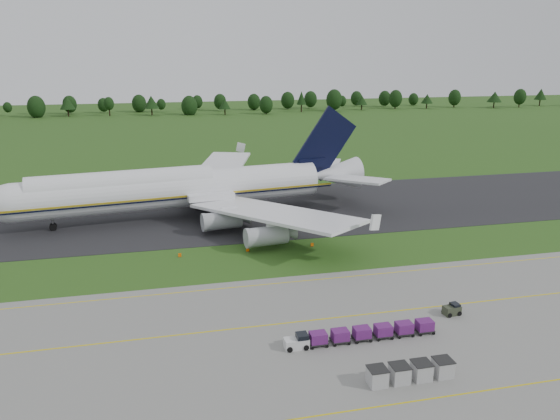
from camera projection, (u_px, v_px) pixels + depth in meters
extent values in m
plane|color=#264C16|center=(284.00, 257.00, 88.83)|extent=(600.00, 600.00, 0.00)
cube|color=slate|center=(360.00, 371.00, 57.00)|extent=(300.00, 52.00, 0.06)
cube|color=black|center=(253.00, 211.00, 115.03)|extent=(300.00, 40.00, 0.08)
cube|color=#D0BC0C|center=(325.00, 319.00, 68.22)|extent=(300.00, 0.25, 0.01)
cube|color=#D0BC0C|center=(383.00, 406.00, 51.37)|extent=(300.00, 0.20, 0.01)
cube|color=#D0BC0C|center=(300.00, 281.00, 79.45)|extent=(120.00, 0.20, 0.01)
cylinder|color=black|center=(37.00, 114.00, 280.92)|extent=(0.70, 0.70, 3.44)
sphere|color=#1A3813|center=(36.00, 107.00, 279.94)|extent=(8.92, 8.92, 8.92)
cylinder|color=black|center=(68.00, 113.00, 285.76)|extent=(0.70, 0.70, 3.73)
cone|color=#1A3813|center=(67.00, 103.00, 284.33)|extent=(7.79, 7.79, 6.62)
cylinder|color=black|center=(110.00, 112.00, 287.44)|extent=(0.70, 0.70, 4.22)
sphere|color=#1A3813|center=(109.00, 104.00, 286.24)|extent=(5.31, 5.31, 5.31)
cylinder|color=black|center=(152.00, 112.00, 289.95)|extent=(0.70, 0.70, 3.72)
cone|color=#1A3813|center=(151.00, 102.00, 288.52)|extent=(7.90, 7.90, 6.62)
cylinder|color=black|center=(190.00, 112.00, 292.84)|extent=(0.70, 0.70, 3.01)
sphere|color=#1A3813|center=(189.00, 106.00, 291.98)|extent=(8.56, 8.56, 8.56)
cylinder|color=black|center=(225.00, 112.00, 293.06)|extent=(0.70, 0.70, 3.12)
cone|color=#1A3813|center=(225.00, 104.00, 291.86)|extent=(6.23, 6.23, 5.55)
cylinder|color=black|center=(266.00, 111.00, 296.15)|extent=(0.70, 0.70, 3.31)
sphere|color=#1A3813|center=(266.00, 105.00, 295.20)|extent=(7.28, 7.28, 7.28)
cylinder|color=black|center=(301.00, 108.00, 306.88)|extent=(0.70, 0.70, 4.15)
cone|color=#1A3813|center=(301.00, 98.00, 305.28)|extent=(5.38, 5.38, 7.38)
cylinder|color=black|center=(334.00, 107.00, 311.02)|extent=(0.70, 0.70, 4.25)
sphere|color=#1A3813|center=(334.00, 100.00, 309.81)|extent=(8.98, 8.98, 8.98)
cylinder|color=black|center=(362.00, 107.00, 317.80)|extent=(0.70, 0.70, 3.02)
cone|color=#1A3813|center=(362.00, 100.00, 316.63)|extent=(6.50, 6.50, 5.37)
cylinder|color=black|center=(395.00, 105.00, 324.48)|extent=(0.70, 0.70, 3.93)
sphere|color=#1A3813|center=(396.00, 99.00, 323.36)|extent=(7.85, 7.85, 7.85)
cylinder|color=black|center=(427.00, 106.00, 325.80)|extent=(0.70, 0.70, 3.08)
cone|color=#1A3813|center=(427.00, 99.00, 324.61)|extent=(6.97, 6.97, 5.48)
cylinder|color=black|center=(454.00, 104.00, 332.55)|extent=(0.70, 0.70, 3.88)
sphere|color=#1A3813|center=(455.00, 98.00, 331.45)|extent=(7.38, 7.38, 7.38)
cylinder|color=black|center=(494.00, 105.00, 329.81)|extent=(0.70, 0.70, 3.50)
cone|color=#1A3813|center=(495.00, 97.00, 328.46)|extent=(8.60, 8.60, 6.23)
cylinder|color=black|center=(519.00, 104.00, 333.11)|extent=(0.70, 0.70, 4.16)
sphere|color=#1A3813|center=(520.00, 97.00, 331.93)|extent=(7.30, 7.30, 7.30)
cylinder|color=black|center=(540.00, 103.00, 342.67)|extent=(0.70, 0.70, 3.83)
cone|color=#1A3813|center=(541.00, 94.00, 341.19)|extent=(7.31, 7.31, 6.80)
cylinder|color=white|center=(176.00, 190.00, 108.62)|extent=(59.18, 14.69, 7.29)
cylinder|color=white|center=(123.00, 185.00, 104.77)|extent=(34.87, 10.01, 5.69)
sphere|color=white|center=(14.00, 203.00, 98.84)|extent=(7.29, 7.29, 7.29)
cone|color=white|center=(334.00, 174.00, 120.13)|extent=(11.93, 8.28, 6.93)
cube|color=gold|center=(179.00, 197.00, 105.49)|extent=(64.29, 8.29, 0.35)
cube|color=white|center=(273.00, 213.00, 95.99)|extent=(27.36, 34.33, 0.56)
cube|color=white|center=(219.00, 170.00, 130.84)|extent=(20.63, 35.86, 0.56)
cylinder|color=#979A9F|center=(222.00, 221.00, 100.09)|extent=(7.44, 4.11, 3.24)
cylinder|color=#979A9F|center=(267.00, 236.00, 91.68)|extent=(7.44, 4.11, 3.24)
cylinder|color=#979A9F|center=(193.00, 189.00, 123.08)|extent=(7.44, 4.11, 3.24)
cylinder|color=#979A9F|center=(204.00, 177.00, 134.75)|extent=(7.44, 4.11, 3.24)
cube|color=black|center=(325.00, 144.00, 117.40)|extent=(14.72, 2.43, 16.26)
cube|color=white|center=(357.00, 179.00, 113.71)|extent=(12.65, 13.71, 0.46)
cube|color=white|center=(326.00, 166.00, 127.39)|extent=(10.56, 14.29, 0.46)
cylinder|color=slate|center=(53.00, 225.00, 102.18)|extent=(0.36, 0.36, 2.23)
cylinder|color=black|center=(53.00, 227.00, 102.31)|extent=(1.42, 1.07, 1.32)
cylinder|color=slate|center=(212.00, 215.00, 107.86)|extent=(0.36, 0.36, 2.23)
cylinder|color=black|center=(212.00, 218.00, 107.99)|extent=(1.42, 1.07, 1.32)
cylinder|color=slate|center=(202.00, 204.00, 116.07)|extent=(0.36, 0.36, 2.23)
cylinder|color=black|center=(202.00, 206.00, 116.20)|extent=(1.42, 1.07, 1.32)
cube|color=silver|center=(296.00, 343.00, 61.34)|extent=(2.74, 1.48, 1.16)
cylinder|color=black|center=(290.00, 350.00, 60.52)|extent=(0.63, 0.23, 0.63)
cube|color=black|center=(318.00, 342.00, 61.94)|extent=(2.11, 1.58, 0.13)
cube|color=#51185B|center=(318.00, 337.00, 61.77)|extent=(1.90, 1.48, 1.16)
cylinder|color=black|center=(313.00, 348.00, 61.12)|extent=(0.36, 0.16, 0.36)
cube|color=black|center=(340.00, 340.00, 62.51)|extent=(2.11, 1.58, 0.13)
cube|color=#51185B|center=(340.00, 335.00, 62.34)|extent=(1.90, 1.48, 1.16)
cylinder|color=black|center=(335.00, 345.00, 61.69)|extent=(0.36, 0.16, 0.36)
cube|color=black|center=(362.00, 337.00, 63.08)|extent=(2.11, 1.58, 0.13)
cube|color=#51185B|center=(362.00, 332.00, 62.91)|extent=(1.90, 1.48, 1.16)
cylinder|color=black|center=(357.00, 343.00, 62.26)|extent=(0.36, 0.16, 0.36)
cube|color=black|center=(383.00, 335.00, 63.65)|extent=(2.11, 1.58, 0.13)
cube|color=#51185B|center=(383.00, 330.00, 63.48)|extent=(1.90, 1.48, 1.16)
cylinder|color=black|center=(379.00, 340.00, 62.83)|extent=(0.36, 0.16, 0.36)
cube|color=black|center=(404.00, 332.00, 64.22)|extent=(2.11, 1.58, 0.13)
cube|color=#51185B|center=(404.00, 327.00, 64.05)|extent=(1.90, 1.48, 1.16)
cylinder|color=black|center=(400.00, 337.00, 63.40)|extent=(0.36, 0.16, 0.36)
cube|color=black|center=(424.00, 330.00, 64.79)|extent=(2.11, 1.58, 0.13)
cube|color=#51185B|center=(425.00, 325.00, 64.62)|extent=(1.90, 1.48, 1.16)
cylinder|color=black|center=(420.00, 335.00, 63.97)|extent=(0.36, 0.16, 0.36)
cylinder|color=black|center=(296.00, 345.00, 61.41)|extent=(0.63, 0.23, 0.63)
cube|color=#303626|center=(452.00, 310.00, 69.19)|extent=(2.25, 1.52, 1.16)
cylinder|color=black|center=(449.00, 315.00, 68.51)|extent=(0.59, 0.21, 0.59)
cylinder|color=black|center=(454.00, 310.00, 70.02)|extent=(0.59, 0.21, 0.59)
cube|color=#A3A3A3|center=(377.00, 377.00, 54.42)|extent=(1.78, 1.78, 1.78)
cube|color=black|center=(378.00, 369.00, 54.16)|extent=(1.89, 1.89, 0.09)
cube|color=#A3A3A3|center=(399.00, 374.00, 54.94)|extent=(1.78, 1.78, 1.78)
cube|color=black|center=(400.00, 366.00, 54.68)|extent=(1.89, 1.89, 0.09)
cube|color=#A3A3A3|center=(421.00, 371.00, 55.46)|extent=(1.78, 1.78, 1.78)
cube|color=black|center=(422.00, 363.00, 55.20)|extent=(1.89, 1.89, 0.09)
cube|color=#A3A3A3|center=(443.00, 368.00, 55.98)|extent=(1.78, 1.78, 1.78)
cube|color=black|center=(443.00, 360.00, 55.72)|extent=(1.89, 1.89, 0.09)
cube|color=#FA5E07|center=(180.00, 255.00, 88.99)|extent=(0.50, 0.12, 0.60)
cube|color=black|center=(180.00, 257.00, 89.07)|extent=(0.30, 0.30, 0.04)
cube|color=#FA5E07|center=(248.00, 250.00, 91.43)|extent=(0.50, 0.12, 0.60)
cube|color=black|center=(248.00, 251.00, 91.50)|extent=(0.30, 0.30, 0.04)
cube|color=#FA5E07|center=(312.00, 245.00, 93.86)|extent=(0.50, 0.12, 0.60)
cube|color=black|center=(312.00, 246.00, 93.94)|extent=(0.30, 0.30, 0.04)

